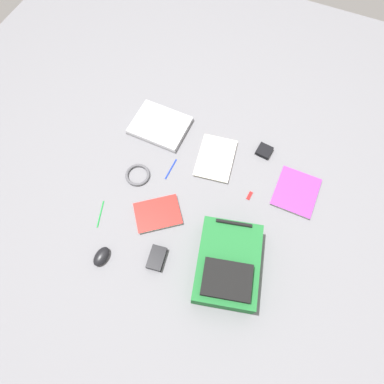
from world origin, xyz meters
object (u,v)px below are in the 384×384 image
backpack (228,265)px  pen_black (171,169)px  book_manual (216,158)px  earbud_pouch (264,151)px  laptop (160,126)px  book_red (158,214)px  computer_mouse (101,256)px  book_comic (296,192)px  usb_stick (250,195)px  cable_coil (138,175)px  pen_blue (100,214)px  power_brick (157,258)px

backpack → pen_black: size_ratio=3.32×
book_manual → earbud_pouch: (0.24, 0.15, 0.00)m
laptop → book_red: laptop is taller
laptop → earbud_pouch: laptop is taller
book_manual → computer_mouse: computer_mouse is taller
book_comic → computer_mouse: computer_mouse is taller
book_manual → usb_stick: size_ratio=6.02×
computer_mouse → pen_black: computer_mouse is taller
backpack → book_comic: (0.20, 0.53, -0.06)m
book_red → pen_black: book_red is taller
earbud_pouch → backpack: bearing=-86.5°
backpack → laptop: backpack is taller
book_manual → cable_coil: 0.45m
computer_mouse → usb_stick: size_ratio=2.04×
pen_blue → usb_stick: 0.80m
book_red → computer_mouse: size_ratio=2.79×
computer_mouse → usb_stick: bearing=51.5°
power_brick → computer_mouse: bearing=-158.0°
backpack → laptop: bearing=136.8°
book_manual → pen_black: bearing=-141.9°
cable_coil → computer_mouse: bearing=-84.1°
usb_stick → earbud_pouch: bearing=93.2°
laptop → backpack: bearing=-43.2°
cable_coil → power_brick: 0.48m
backpack → laptop: 0.91m
pen_black → earbud_pouch: earbud_pouch is taller
computer_mouse → laptop: bearing=99.4°
backpack → earbud_pouch: size_ratio=5.64×
computer_mouse → earbud_pouch: computer_mouse is taller
backpack → pen_blue: 0.71m
book_red → power_brick: bearing=-65.0°
book_red → pen_blue: size_ratio=1.93×
computer_mouse → usb_stick: (0.56, 0.61, -0.02)m
power_brick → pen_blue: power_brick is taller
earbud_pouch → usb_stick: earbud_pouch is taller
pen_black → earbud_pouch: bearing=35.6°
book_comic → power_brick: size_ratio=2.11×
cable_coil → power_brick: (0.30, -0.38, 0.01)m
pen_black → book_red: bearing=-79.0°
backpack → pen_black: (-0.48, 0.39, -0.07)m
laptop → computer_mouse: size_ratio=3.17×
pen_blue → book_manual: bearing=52.0°
book_comic → computer_mouse: (-0.78, -0.73, 0.01)m
cable_coil → pen_black: 0.19m
book_comic → pen_blue: (-0.90, -0.53, -0.01)m
pen_black → pen_blue: (-0.23, -0.39, -0.00)m
power_brick → pen_black: 0.51m
backpack → usb_stick: size_ratio=9.02×
earbud_pouch → usb_stick: bearing=-86.8°
computer_mouse → earbud_pouch: (0.54, 0.90, -0.01)m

